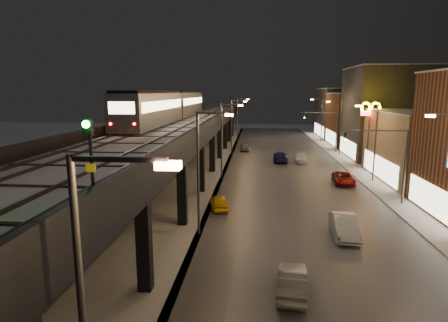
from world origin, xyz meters
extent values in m
cube|color=#46474D|center=(7.50, 35.00, 0.03)|extent=(17.00, 120.00, 0.06)
cube|color=#9FA1A8|center=(17.50, 35.00, 0.07)|extent=(4.00, 120.00, 0.14)
cube|color=#9FA1A8|center=(-6.00, 35.00, 0.03)|extent=(11.00, 120.00, 0.06)
cube|color=black|center=(-6.00, 32.00, 5.80)|extent=(9.00, 100.00, 1.00)
cube|color=black|center=(-9.70, 5.00, 2.65)|extent=(0.70, 0.70, 5.30)
cube|color=black|center=(-2.30, 5.00, 2.65)|extent=(0.70, 0.70, 5.30)
cube|color=black|center=(-6.00, 5.00, 5.15)|extent=(8.00, 0.60, 0.50)
cube|color=black|center=(-9.70, 15.00, 2.65)|extent=(0.70, 0.70, 5.30)
cube|color=black|center=(-2.30, 15.00, 2.65)|extent=(0.70, 0.70, 5.30)
cube|color=black|center=(-6.00, 15.00, 5.15)|extent=(8.00, 0.60, 0.50)
cube|color=black|center=(-9.70, 25.00, 2.65)|extent=(0.70, 0.70, 5.30)
cube|color=black|center=(-2.30, 25.00, 2.65)|extent=(0.70, 0.70, 5.30)
cube|color=black|center=(-6.00, 25.00, 5.15)|extent=(8.00, 0.60, 0.50)
cube|color=black|center=(-9.70, 35.00, 2.65)|extent=(0.70, 0.70, 5.30)
cube|color=black|center=(-2.30, 35.00, 2.65)|extent=(0.70, 0.70, 5.30)
cube|color=black|center=(-6.00, 35.00, 5.15)|extent=(8.00, 0.60, 0.50)
cube|color=black|center=(-9.70, 45.00, 2.65)|extent=(0.70, 0.70, 5.30)
cube|color=black|center=(-2.30, 45.00, 2.65)|extent=(0.70, 0.70, 5.30)
cube|color=black|center=(-6.00, 45.00, 5.15)|extent=(8.00, 0.60, 0.50)
cube|color=black|center=(-9.70, 55.00, 2.65)|extent=(0.70, 0.70, 5.30)
cube|color=black|center=(-2.30, 55.00, 2.65)|extent=(0.70, 0.70, 5.30)
cube|color=black|center=(-6.00, 55.00, 5.15)|extent=(8.00, 0.60, 0.50)
cube|color=black|center=(-9.70, 65.00, 2.65)|extent=(0.70, 0.70, 5.30)
cube|color=black|center=(-2.30, 65.00, 2.65)|extent=(0.70, 0.70, 5.30)
cube|color=black|center=(-6.00, 65.00, 5.15)|extent=(8.00, 0.60, 0.50)
cube|color=black|center=(-9.70, 75.00, 2.65)|extent=(0.70, 0.70, 5.30)
cube|color=black|center=(-2.30, 75.00, 2.65)|extent=(0.70, 0.70, 5.30)
cube|color=black|center=(-6.00, 75.00, 5.15)|extent=(8.00, 0.60, 0.50)
cube|color=#B2B7C1|center=(-6.00, 32.00, 6.38)|extent=(8.40, 100.00, 0.16)
cube|color=#332D28|center=(-9.22, 32.00, 6.54)|extent=(0.08, 98.00, 0.16)
cube|color=#332D28|center=(-7.78, 32.00, 6.54)|extent=(0.08, 98.00, 0.16)
cube|color=#332D28|center=(-4.72, 32.00, 6.54)|extent=(0.08, 98.00, 0.16)
cube|color=#332D28|center=(-3.28, 32.00, 6.54)|extent=(0.08, 98.00, 0.16)
cube|color=black|center=(-6.00, 2.00, 6.49)|extent=(7.80, 0.24, 0.06)
cube|color=black|center=(-6.00, 18.00, 6.49)|extent=(7.80, 0.24, 0.06)
cube|color=black|center=(-6.00, 34.00, 6.49)|extent=(7.80, 0.24, 0.06)
cube|color=black|center=(-6.00, 50.00, 6.49)|extent=(7.80, 0.24, 0.06)
cube|color=black|center=(-6.00, 66.00, 6.49)|extent=(7.80, 0.24, 0.06)
cube|color=black|center=(-1.65, 32.00, 6.85)|extent=(0.30, 100.00, 1.10)
cube|color=black|center=(-10.35, 32.00, 6.85)|extent=(0.30, 100.00, 1.10)
cube|color=beige|center=(17.95, 18.00, 1.60)|extent=(0.10, 9.60, 2.40)
cube|color=#867353|center=(24.00, 32.00, 4.00)|extent=(12.00, 15.00, 8.00)
cube|color=beige|center=(17.95, 32.00, 1.60)|extent=(0.10, 12.00, 2.40)
cube|color=#B2B7C1|center=(24.00, 32.00, 8.08)|extent=(12.20, 15.20, 0.16)
cube|color=#313134|center=(24.00, 48.00, 7.00)|extent=(12.00, 13.00, 14.00)
cube|color=beige|center=(17.95, 48.00, 1.60)|extent=(0.10, 10.40, 2.40)
cube|color=#B2B7C1|center=(24.00, 48.00, 14.08)|extent=(12.20, 13.20, 0.16)
cube|color=brown|center=(24.00, 62.00, 5.00)|extent=(12.00, 12.00, 10.00)
cube|color=beige|center=(17.95, 62.00, 1.60)|extent=(0.10, 9.60, 2.40)
cube|color=#B2B7C1|center=(24.00, 62.00, 10.08)|extent=(12.20, 12.20, 0.16)
cube|color=#2D2D2D|center=(24.00, 76.00, 5.50)|extent=(12.00, 16.00, 11.00)
cube|color=beige|center=(17.95, 76.00, 1.60)|extent=(0.10, 12.80, 2.40)
cube|color=#B2B7C1|center=(24.00, 76.00, 11.08)|extent=(12.20, 16.20, 0.16)
cube|color=#38383A|center=(0.40, -5.00, 8.90)|extent=(2.20, 0.12, 0.12)
cube|color=#FF9353|center=(1.50, -5.00, 8.78)|extent=(0.55, 0.28, 0.18)
cylinder|color=#38383A|center=(-0.70, 13.00, 4.50)|extent=(0.18, 0.18, 9.00)
cube|color=#38383A|center=(0.40, 13.00, 8.90)|extent=(2.20, 0.12, 0.12)
cube|color=#FF9353|center=(1.50, 13.00, 8.78)|extent=(0.55, 0.28, 0.18)
cube|color=#38383A|center=(15.90, 13.00, 8.90)|extent=(2.20, 0.12, 0.12)
cube|color=#FF9353|center=(14.80, 13.00, 8.78)|extent=(0.55, 0.28, 0.18)
cylinder|color=#38383A|center=(-0.70, 31.00, 4.50)|extent=(0.18, 0.18, 9.00)
cube|color=#38383A|center=(0.40, 31.00, 8.90)|extent=(2.20, 0.12, 0.12)
cube|color=#FF9353|center=(1.50, 31.00, 8.78)|extent=(0.55, 0.28, 0.18)
cylinder|color=#38383A|center=(17.00, 31.00, 4.50)|extent=(0.18, 0.18, 9.00)
cube|color=#38383A|center=(15.90, 31.00, 8.90)|extent=(2.20, 0.12, 0.12)
cube|color=#FF9353|center=(14.80, 31.00, 8.78)|extent=(0.55, 0.28, 0.18)
cylinder|color=#38383A|center=(-0.70, 49.00, 4.50)|extent=(0.18, 0.18, 9.00)
cube|color=#38383A|center=(0.40, 49.00, 8.90)|extent=(2.20, 0.12, 0.12)
cube|color=#FF9353|center=(1.50, 49.00, 8.78)|extent=(0.55, 0.28, 0.18)
cylinder|color=#38383A|center=(17.00, 49.00, 4.50)|extent=(0.18, 0.18, 9.00)
cube|color=#38383A|center=(15.90, 49.00, 8.90)|extent=(2.20, 0.12, 0.12)
cube|color=#FF9353|center=(14.80, 49.00, 8.78)|extent=(0.55, 0.28, 0.18)
cylinder|color=#38383A|center=(-0.70, 67.00, 4.50)|extent=(0.18, 0.18, 9.00)
cube|color=#38383A|center=(0.40, 67.00, 8.90)|extent=(2.20, 0.12, 0.12)
cube|color=#FF9353|center=(1.50, 67.00, 8.78)|extent=(0.55, 0.28, 0.18)
cylinder|color=#38383A|center=(17.00, 67.00, 4.50)|extent=(0.18, 0.18, 9.00)
cube|color=#38383A|center=(15.90, 67.00, 8.90)|extent=(2.20, 0.12, 0.12)
cube|color=#FF9353|center=(14.80, 67.00, 8.78)|extent=(0.55, 0.28, 0.18)
cylinder|color=#38383A|center=(17.00, 22.00, 3.50)|extent=(0.20, 0.20, 7.00)
cube|color=#38383A|center=(14.00, 22.00, 6.90)|extent=(6.00, 0.12, 0.12)
imported|color=black|center=(11.50, 22.00, 6.40)|extent=(0.20, 0.16, 1.00)
sphere|color=#0CFF26|center=(11.50, 21.85, 6.15)|extent=(0.18, 0.18, 0.18)
cylinder|color=#38383A|center=(17.00, 52.00, 3.50)|extent=(0.20, 0.20, 7.00)
cube|color=#38383A|center=(14.00, 52.00, 6.90)|extent=(6.00, 0.12, 0.12)
imported|color=black|center=(11.50, 52.00, 6.40)|extent=(0.20, 0.16, 1.00)
sphere|color=#0CFF26|center=(11.50, 51.85, 6.15)|extent=(0.18, 0.18, 0.18)
cube|color=gray|center=(-8.50, 29.05, 8.41)|extent=(3.15, 19.00, 3.58)
cube|color=black|center=(-8.50, 29.05, 10.34)|extent=(2.82, 18.46, 0.27)
cube|color=#FFD8A6|center=(-10.08, 29.05, 8.90)|extent=(0.05, 17.38, 0.98)
cube|color=#FFD8A6|center=(-6.92, 29.05, 8.90)|extent=(0.05, 17.38, 0.98)
cube|color=gray|center=(-8.50, 48.66, 8.41)|extent=(3.15, 19.00, 3.58)
cube|color=black|center=(-8.50, 48.66, 10.34)|extent=(2.82, 18.46, 0.27)
cube|color=#FFD8A6|center=(-10.08, 48.66, 8.90)|extent=(0.05, 17.38, 0.98)
cube|color=#FFD8A6|center=(-6.92, 48.66, 8.90)|extent=(0.05, 17.38, 0.98)
cube|color=#FFD8A6|center=(-8.50, 19.53, 8.95)|extent=(2.39, 0.05, 1.09)
sphere|color=#FF0C0C|center=(-9.59, 19.51, 7.54)|extent=(0.22, 0.22, 0.22)
sphere|color=#FF0C0C|center=(-7.41, 19.51, 7.54)|extent=(0.22, 0.22, 0.22)
cylinder|color=black|center=(-2.10, -0.92, 8.04)|extent=(0.11, 0.11, 2.84)
cube|color=black|center=(-2.10, -1.04, 9.22)|extent=(0.30, 0.17, 0.52)
sphere|color=#0CFF26|center=(-2.10, -1.16, 9.32)|extent=(0.25, 0.25, 0.25)
cube|color=yellow|center=(-2.10, -1.02, 7.85)|extent=(0.33, 0.04, 0.28)
imported|color=yellow|center=(0.17, 19.13, 0.63)|extent=(2.22, 3.94, 1.27)
imported|color=gray|center=(5.35, 5.28, 0.68)|extent=(1.84, 4.26, 1.36)
imported|color=#151949|center=(7.04, 42.73, 0.75)|extent=(2.26, 5.23, 1.50)
imported|color=gray|center=(1.41, 52.89, 0.66)|extent=(1.67, 3.91, 1.32)
imported|color=gray|center=(9.82, 13.50, 0.77)|extent=(1.85, 4.74, 1.54)
imported|color=maroon|center=(13.35, 29.48, 0.65)|extent=(2.47, 4.83, 1.31)
imported|color=white|center=(10.00, 42.78, 0.61)|extent=(1.96, 4.32, 1.23)
cylinder|color=#38383A|center=(18.00, 37.16, 3.66)|extent=(0.24, 0.24, 7.31)
cube|color=#FF0C0C|center=(18.00, 37.16, 7.59)|extent=(2.56, 0.25, 0.46)
torus|color=#E6B102|center=(17.41, 37.16, 8.32)|extent=(1.50, 0.73, 1.48)
torus|color=#E6B102|center=(18.59, 37.16, 8.32)|extent=(1.50, 0.73, 1.48)
camera|label=1|loc=(3.39, -12.81, 10.35)|focal=30.00mm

